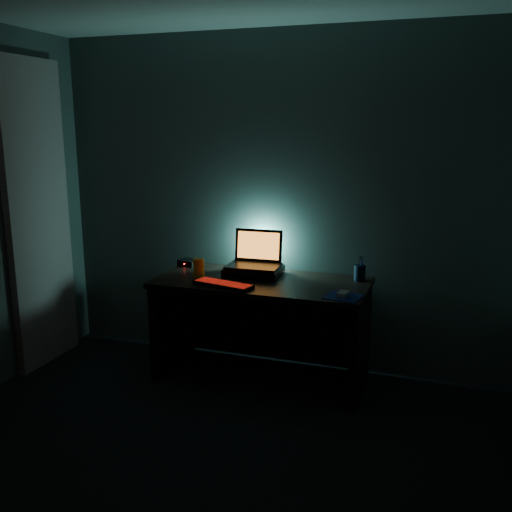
% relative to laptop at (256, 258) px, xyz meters
% --- Properties ---
extents(room, '(3.50, 4.00, 2.50)m').
position_rel_laptop_xyz_m(room, '(0.10, -1.78, 0.38)').
color(room, black).
rests_on(room, ground).
extents(desk, '(1.50, 0.70, 0.75)m').
position_rel_laptop_xyz_m(desk, '(0.10, -0.11, -0.38)').
color(desk, black).
rests_on(desk, ground).
extents(curtain, '(0.06, 0.65, 2.30)m').
position_rel_laptop_xyz_m(curtain, '(-1.61, -0.36, 0.28)').
color(curtain, '#B7A592').
rests_on(curtain, ground).
extents(riser, '(0.41, 0.32, 0.06)m').
position_rel_laptop_xyz_m(riser, '(0.00, -0.05, -0.09)').
color(riser, black).
rests_on(riser, desk).
extents(laptop, '(0.39, 0.30, 0.26)m').
position_rel_laptop_xyz_m(laptop, '(0.00, 0.00, 0.00)').
color(laptop, black).
rests_on(laptop, riser).
extents(keyboard, '(0.45, 0.23, 0.03)m').
position_rel_laptop_xyz_m(keyboard, '(-0.10, -0.39, -0.11)').
color(keyboard, black).
rests_on(keyboard, desk).
extents(mousepad, '(0.25, 0.23, 0.00)m').
position_rel_laptop_xyz_m(mousepad, '(0.72, -0.38, -0.12)').
color(mousepad, navy).
rests_on(mousepad, desk).
extents(mouse, '(0.07, 0.11, 0.03)m').
position_rel_laptop_xyz_m(mouse, '(0.72, -0.38, -0.10)').
color(mouse, gray).
rests_on(mouse, mousepad).
extents(pen_cup, '(0.08, 0.08, 0.11)m').
position_rel_laptop_xyz_m(pen_cup, '(0.76, 0.05, -0.06)').
color(pen_cup, black).
rests_on(pen_cup, desk).
extents(juice_glass, '(0.10, 0.10, 0.14)m').
position_rel_laptop_xyz_m(juice_glass, '(-0.35, -0.23, -0.05)').
color(juice_glass, orange).
rests_on(juice_glass, desk).
extents(router, '(0.16, 0.13, 0.05)m').
position_rel_laptop_xyz_m(router, '(-0.58, 0.07, -0.10)').
color(router, black).
rests_on(router, desk).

